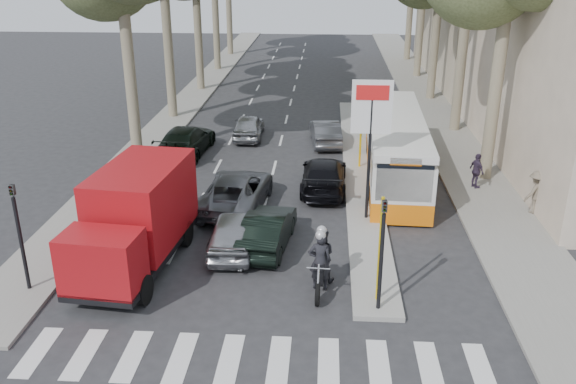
{
  "coord_description": "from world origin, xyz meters",
  "views": [
    {
      "loc": [
        1.58,
        -17.05,
        10.09
      ],
      "look_at": [
        0.23,
        3.9,
        1.6
      ],
      "focal_mm": 38.0,
      "sensor_mm": 36.0,
      "label": 1
    }
  ],
  "objects_px": {
    "city_bus": "(395,146)",
    "motorcycle": "(321,260)",
    "dark_hatchback": "(268,229)",
    "red_truck": "(136,217)",
    "silver_hatchback": "(234,230)"
  },
  "relations": [
    {
      "from": "city_bus",
      "to": "motorcycle",
      "type": "xyz_separation_m",
      "value": [
        -3.28,
        -10.04,
        -0.59
      ]
    },
    {
      "from": "dark_hatchback",
      "to": "red_truck",
      "type": "xyz_separation_m",
      "value": [
        -4.19,
        -1.6,
        1.08
      ]
    },
    {
      "from": "dark_hatchback",
      "to": "motorcycle",
      "type": "xyz_separation_m",
      "value": [
        1.93,
        -2.62,
        0.26
      ]
    },
    {
      "from": "red_truck",
      "to": "city_bus",
      "type": "distance_m",
      "value": 13.04
    },
    {
      "from": "silver_hatchback",
      "to": "dark_hatchback",
      "type": "relative_size",
      "value": 1.0
    },
    {
      "from": "red_truck",
      "to": "motorcycle",
      "type": "distance_m",
      "value": 6.26
    },
    {
      "from": "city_bus",
      "to": "motorcycle",
      "type": "relative_size",
      "value": 4.56
    },
    {
      "from": "city_bus",
      "to": "motorcycle",
      "type": "bearing_deg",
      "value": -105.77
    },
    {
      "from": "silver_hatchback",
      "to": "motorcycle",
      "type": "distance_m",
      "value": 3.95
    },
    {
      "from": "city_bus",
      "to": "silver_hatchback",
      "type": "bearing_deg",
      "value": -127.65
    },
    {
      "from": "silver_hatchback",
      "to": "city_bus",
      "type": "relative_size",
      "value": 0.37
    },
    {
      "from": "dark_hatchback",
      "to": "red_truck",
      "type": "relative_size",
      "value": 0.64
    },
    {
      "from": "silver_hatchback",
      "to": "red_truck",
      "type": "distance_m",
      "value": 3.49
    },
    {
      "from": "silver_hatchback",
      "to": "red_truck",
      "type": "bearing_deg",
      "value": 23.08
    },
    {
      "from": "dark_hatchback",
      "to": "red_truck",
      "type": "bearing_deg",
      "value": 27.44
    }
  ]
}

